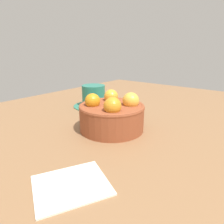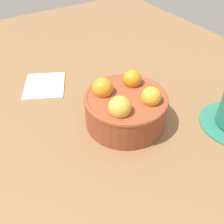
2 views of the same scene
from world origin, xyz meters
The scene contains 4 objects.
ground_plane centered at (0.00, 0.00, -1.81)cm, with size 139.90×99.69×3.63cm, color brown.
terracotta_bowl centered at (0.00, -0.05, 4.03)cm, with size 16.22×16.22×9.53cm.
coffee_cup centered at (12.68, 18.34, 3.26)cm, with size 14.24×14.24×7.53cm.
folded_napkin centered at (-21.11, -9.12, 0.30)cm, with size 10.78×9.33×0.60cm, color white.
Camera 1 is at (-36.98, -29.63, 19.70)cm, focal length 32.08 mm.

